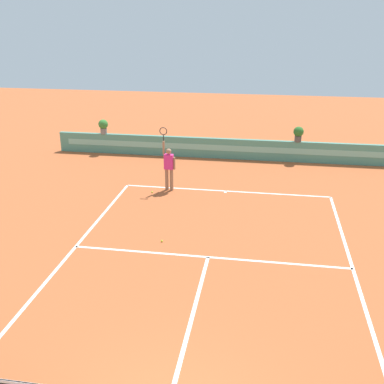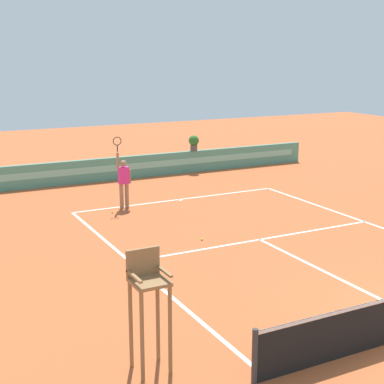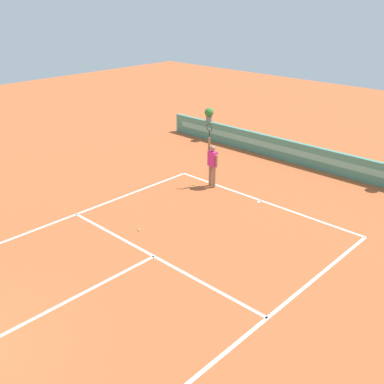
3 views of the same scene
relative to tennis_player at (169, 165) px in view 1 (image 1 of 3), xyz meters
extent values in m
plane|color=#B2562D|center=(2.28, -5.65, -1.05)|extent=(60.00, 60.00, 0.00)
cube|color=white|center=(2.28, 0.24, -1.05)|extent=(8.22, 0.10, 0.01)
cube|color=white|center=(2.28, -5.25, -1.05)|extent=(8.22, 0.10, 0.01)
cube|color=white|center=(2.28, -8.45, -1.05)|extent=(0.10, 6.40, 0.01)
cube|color=white|center=(-1.83, -5.71, -1.05)|extent=(0.10, 11.89, 0.01)
cube|color=white|center=(6.39, -5.71, -1.05)|extent=(0.10, 11.89, 0.01)
cube|color=white|center=(2.28, 0.14, -1.05)|extent=(0.10, 0.20, 0.01)
cube|color=#4C8E7A|center=(2.28, 4.74, -0.55)|extent=(18.00, 0.20, 1.00)
cube|color=#7ABCA8|center=(2.28, 4.63, -0.50)|extent=(17.10, 0.01, 0.28)
cylinder|color=#9E7051|center=(0.11, -0.01, -0.60)|extent=(0.14, 0.14, 0.90)
cylinder|color=#9E7051|center=(-0.09, 0.01, -0.60)|extent=(0.14, 0.14, 0.90)
cube|color=#E52D84|center=(0.01, 0.00, 0.15)|extent=(0.37, 0.24, 0.60)
sphere|color=#9E7051|center=(0.01, 0.00, 0.58)|extent=(0.22, 0.22, 0.22)
cylinder|color=#9E7051|center=(-0.19, 0.01, 0.70)|extent=(0.09, 0.09, 0.55)
cylinder|color=black|center=(-0.19, 0.01, 1.12)|extent=(0.04, 0.04, 0.24)
torus|color=#262626|center=(-0.19, 0.01, 1.38)|extent=(0.31, 0.05, 0.31)
cylinder|color=#9E7051|center=(0.23, -0.01, 0.10)|extent=(0.09, 0.09, 0.50)
sphere|color=#CCE033|center=(0.72, -4.52, -1.02)|extent=(0.07, 0.07, 0.07)
sphere|color=#CCE033|center=(-0.60, -0.43, -1.02)|extent=(0.07, 0.07, 0.07)
cylinder|color=gray|center=(-4.37, 4.74, 0.09)|extent=(0.32, 0.32, 0.28)
sphere|color=#387F33|center=(-4.37, 4.74, 0.43)|extent=(0.48, 0.48, 0.48)
cylinder|color=#514C47|center=(5.27, 4.74, 0.09)|extent=(0.32, 0.32, 0.28)
sphere|color=#2D6B28|center=(5.27, 4.74, 0.43)|extent=(0.48, 0.48, 0.48)
camera|label=1|loc=(3.76, -17.18, 5.67)|focal=43.30mm
camera|label=2|loc=(-6.96, -18.77, 4.26)|focal=53.80mm
camera|label=3|loc=(11.20, -12.99, 6.24)|focal=42.68mm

